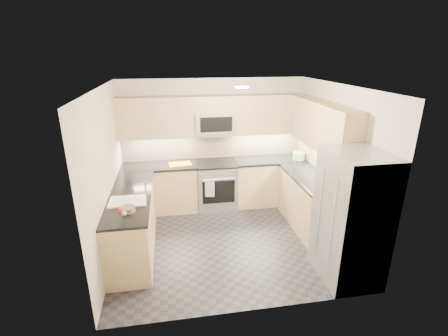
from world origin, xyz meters
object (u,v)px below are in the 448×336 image
(cutting_board, at_px, (180,164))
(utensil_bowl, at_px, (299,156))
(gas_range, at_px, (216,185))
(refrigerator, at_px, (351,217))
(microwave, at_px, (215,122))
(fruit_basket, at_px, (128,209))

(cutting_board, bearing_deg, utensil_bowl, -1.89)
(gas_range, bearing_deg, refrigerator, -59.12)
(microwave, distance_m, fruit_basket, 2.55)
(gas_range, height_order, utensil_bowl, utensil_bowl)
(gas_range, xyz_separation_m, fruit_basket, (-1.47, -1.83, 0.52))
(gas_range, bearing_deg, utensil_bowl, -3.10)
(cutting_board, xyz_separation_m, fruit_basket, (-0.77, -1.82, 0.03))
(microwave, height_order, fruit_basket, microwave)
(microwave, height_order, refrigerator, microwave)
(gas_range, relative_size, microwave, 1.20)
(cutting_board, height_order, fruit_basket, fruit_basket)
(utensil_bowl, bearing_deg, fruit_basket, -150.80)
(gas_range, distance_m, cutting_board, 0.85)
(refrigerator, bearing_deg, cutting_board, 131.58)
(gas_range, height_order, fruit_basket, fruit_basket)
(gas_range, distance_m, utensil_bowl, 1.75)
(gas_range, xyz_separation_m, cutting_board, (-0.69, -0.01, 0.49))
(gas_range, height_order, refrigerator, refrigerator)
(refrigerator, bearing_deg, microwave, 119.62)
(microwave, bearing_deg, fruit_basket, -126.80)
(gas_range, xyz_separation_m, utensil_bowl, (1.65, -0.09, 0.55))
(microwave, relative_size, fruit_basket, 3.93)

